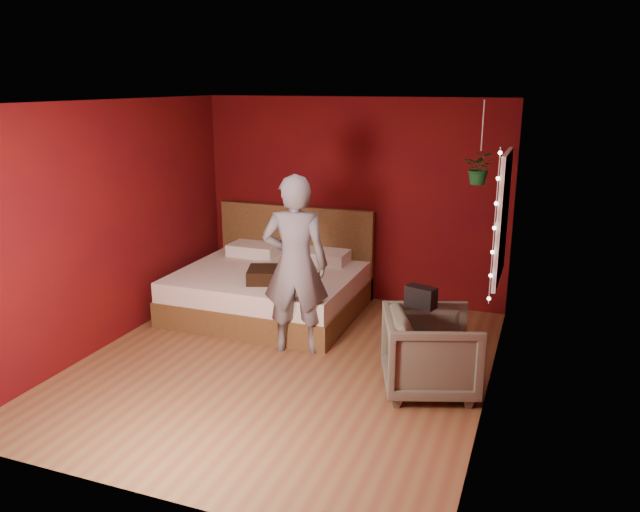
{
  "coord_description": "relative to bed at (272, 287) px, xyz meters",
  "views": [
    {
      "loc": [
        2.39,
        -5.31,
        2.77
      ],
      "look_at": [
        0.25,
        0.4,
        1.06
      ],
      "focal_mm": 35.0,
      "sensor_mm": 36.0,
      "label": 1
    }
  ],
  "objects": [
    {
      "name": "bed",
      "position": [
        0.0,
        0.0,
        0.0
      ],
      "size": [
        2.16,
        1.84,
        1.19
      ],
      "color": "brown",
      "rests_on": "ground"
    },
    {
      "name": "throw_pillow",
      "position": [
        0.16,
        -0.46,
        0.31
      ],
      "size": [
        0.55,
        0.55,
        0.16
      ],
      "primitive_type": "cube",
      "rotation": [
        0.0,
        0.0,
        0.33
      ],
      "color": "black",
      "rests_on": "bed"
    },
    {
      "name": "armchair",
      "position": [
        2.26,
        -1.41,
        0.07
      ],
      "size": [
        1.06,
        1.05,
        0.77
      ],
      "primitive_type": "imported",
      "rotation": [
        0.0,
        0.0,
        1.91
      ],
      "color": "#666550",
      "rests_on": "ground"
    },
    {
      "name": "floor",
      "position": [
        0.76,
        -1.38,
        -0.31
      ],
      "size": [
        4.5,
        4.5,
        0.0
      ],
      "primitive_type": "plane",
      "color": "brown",
      "rests_on": "ground"
    },
    {
      "name": "window",
      "position": [
        2.73,
        -0.48,
        1.19
      ],
      "size": [
        0.05,
        0.97,
        1.27
      ],
      "color": "white",
      "rests_on": "room_walls"
    },
    {
      "name": "person",
      "position": [
        0.74,
        -1.0,
        0.64
      ],
      "size": [
        0.78,
        0.61,
        1.89
      ],
      "primitive_type": "imported",
      "rotation": [
        0.0,
        0.0,
        3.39
      ],
      "color": "slate",
      "rests_on": "ground"
    },
    {
      "name": "fairy_lights",
      "position": [
        2.7,
        -1.01,
        1.19
      ],
      "size": [
        0.04,
        0.04,
        1.45
      ],
      "color": "silver",
      "rests_on": "room_walls"
    },
    {
      "name": "room_walls",
      "position": [
        0.76,
        -1.38,
        1.37
      ],
      "size": [
        4.04,
        4.54,
        2.62
      ],
      "color": "#560B09",
      "rests_on": "ground"
    },
    {
      "name": "handbag",
      "position": [
        2.12,
        -1.3,
        0.56
      ],
      "size": [
        0.31,
        0.22,
        0.2
      ],
      "primitive_type": "cube",
      "rotation": [
        0.0,
        0.0,
        -0.31
      ],
      "color": "black",
      "rests_on": "armchair"
    },
    {
      "name": "hanging_plant",
      "position": [
        2.44,
        -0.04,
        1.6
      ],
      "size": [
        0.34,
        0.3,
        0.86
      ],
      "color": "silver",
      "rests_on": "room_walls"
    }
  ]
}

